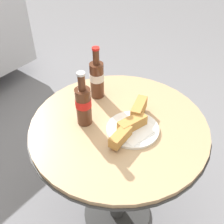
{
  "coord_description": "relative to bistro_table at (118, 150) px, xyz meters",
  "views": [
    {
      "loc": [
        -0.7,
        -0.51,
        1.53
      ],
      "look_at": [
        0.0,
        0.04,
        0.77
      ],
      "focal_mm": 45.0,
      "sensor_mm": 36.0,
      "label": 1
    }
  ],
  "objects": [
    {
      "name": "ground_plane",
      "position": [
        0.0,
        0.0,
        -0.55
      ],
      "size": [
        30.0,
        30.0,
        0.0
      ],
      "primitive_type": "plane",
      "color": "slate"
    },
    {
      "name": "lunch_plate_near",
      "position": [
        0.01,
        -0.06,
        0.19
      ],
      "size": [
        0.3,
        0.22,
        0.07
      ],
      "color": "white",
      "rests_on": "bistro_table"
    },
    {
      "name": "bistro_table",
      "position": [
        0.0,
        0.0,
        0.0
      ],
      "size": [
        0.77,
        0.77,
        0.72
      ],
      "color": "#333333",
      "rests_on": "ground_plane"
    },
    {
      "name": "cola_bottle_left",
      "position": [
        0.1,
        0.2,
        0.26
      ],
      "size": [
        0.07,
        0.07,
        0.25
      ],
      "color": "#4C2819",
      "rests_on": "bistro_table"
    },
    {
      "name": "cola_bottle_right",
      "position": [
        -0.08,
        0.12,
        0.26
      ],
      "size": [
        0.07,
        0.07,
        0.25
      ],
      "color": "#4C2819",
      "rests_on": "bistro_table"
    }
  ]
}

